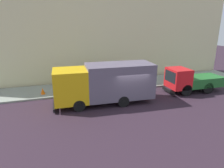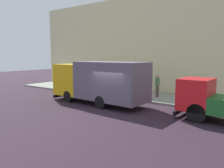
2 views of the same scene
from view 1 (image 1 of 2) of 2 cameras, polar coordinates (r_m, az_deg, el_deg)
ground at (r=16.01m, az=5.06°, el=-5.56°), size 80.00×80.00×0.00m
sidewalk at (r=20.30m, az=-0.25°, el=-0.30°), size 3.78×30.00×0.14m
building_facade at (r=21.71m, az=-2.21°, el=13.03°), size 0.50×30.00×9.20m
large_utility_truck at (r=15.51m, az=-2.03°, el=0.49°), size 2.90×7.87×3.12m
small_flatbed_truck at (r=19.66m, az=21.49°, el=1.02°), size 2.21×5.36×2.27m
pedestrian_walking at (r=20.48m, az=-14.20°, el=2.28°), size 0.48×0.48×1.78m
pedestrian_standing at (r=18.33m, az=-4.54°, el=1.10°), size 0.46×0.46×1.80m
pedestrian_third at (r=20.44m, az=2.08°, el=2.80°), size 0.51×0.51×1.80m
traffic_cone_orange at (r=18.49m, az=-19.18°, el=-1.91°), size 0.39×0.39×0.56m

